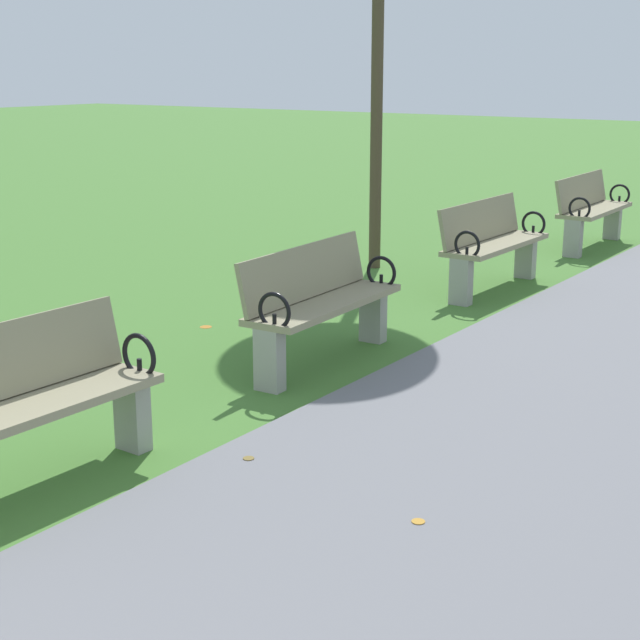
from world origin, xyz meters
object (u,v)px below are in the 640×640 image
Objects in this scene: park_bench_2 at (19,404)px; park_bench_4 at (492,243)px; park_bench_3 at (320,302)px; park_bench_5 at (591,209)px.

park_bench_2 is 5.84m from park_bench_4.
park_bench_2 is at bearing -90.00° from park_bench_3.
park_bench_4 and park_bench_5 have the same top height.
park_bench_2 is 1.00× the size of park_bench_3.
park_bench_4 is at bearing 90.00° from park_bench_2.
park_bench_2 is at bearing -90.00° from park_bench_5.
park_bench_3 is at bearing -90.00° from park_bench_4.
park_bench_2 is 2.80m from park_bench_3.
park_bench_5 is (-0.00, 5.93, 0.00)m from park_bench_3.
park_bench_4 is at bearing 90.00° from park_bench_3.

